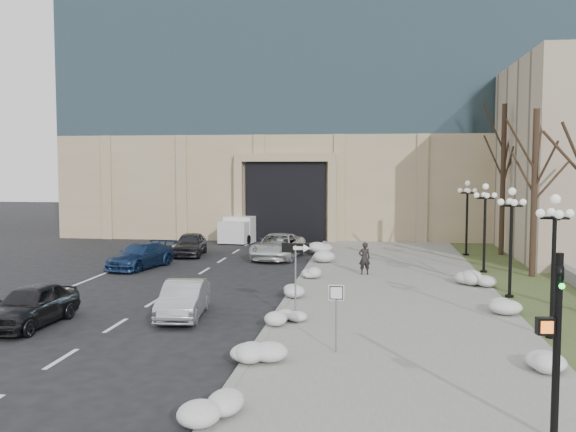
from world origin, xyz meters
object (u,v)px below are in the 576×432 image
Objects in this scene: car_c at (141,256)px; keep_sign at (336,304)px; box_truck at (244,228)px; one_way_sign at (300,257)px; lamppost_b at (511,228)px; pedestrian at (364,258)px; car_a at (31,305)px; traffic_signal at (555,351)px; lamppost_c at (485,216)px; lamppost_a at (554,247)px; car_b at (183,300)px; lamppost_d at (467,208)px; car_d at (278,246)px; car_e at (190,244)px.

car_c is 2.21× the size of keep_sign.
box_truck is 2.19× the size of one_way_sign.
one_way_sign is 0.60× the size of lamppost_b.
one_way_sign is 4.48m from keep_sign.
box_truck is (-9.31, 14.98, -0.02)m from pedestrian.
box_truck is 30.24m from keep_sign.
keep_sign is (10.92, -2.17, 0.83)m from car_a.
traffic_signal is (15.62, -7.72, 1.21)m from car_a.
keep_sign is at bearing -113.59° from lamppost_c.
keep_sign is 7.46m from lamppost_a.
pedestrian is 6.76m from lamppost_c.
car_b is at bearing 173.16° from lamppost_a.
lamppost_b reaches higher than box_truck.
car_c is (-5.79, 10.96, 0.01)m from car_b.
car_a is at bearing -71.32° from car_c.
car_a is 17.89m from lamppost_a.
one_way_sign is 19.86m from lamppost_d.
car_c is 22.50m from lamppost_a.
car_d is 1.15× the size of lamppost_d.
lamppost_a is at bearing 4.35° from car_a.
traffic_signal is 14.87m from lamppost_b.
lamppost_a reaches higher than one_way_sign.
keep_sign is (11.75, -15.11, 0.89)m from car_c.
car_e is (-5.72, 0.58, -0.03)m from car_d.
car_b is at bearing 24.68° from car_a.
box_truck is (1.75, 8.59, 0.20)m from car_e.
lamppost_d is (0.00, 13.00, 0.00)m from lamppost_b.
car_a is 0.92× the size of car_c.
lamppost_c is 1.00× the size of lamppost_d.
pedestrian is (6.57, 9.82, 0.27)m from car_b.
traffic_signal is (15.16, -25.92, 1.22)m from car_e.
car_d is 5.75m from car_e.
lamppost_d is at bearing -16.71° from box_truck.
lamppost_b reaches higher than traffic_signal.
car_a is 26.88m from box_truck.
lamppost_b reaches higher than car_c.
car_a is 11.16m from keep_sign.
lamppost_b is (2.11, 14.67, 1.12)m from traffic_signal.
keep_sign reaches higher than car_a.
lamppost_b is at bearing 35.45° from one_way_sign.
pedestrian is 0.35× the size of lamppost_a.
lamppost_d reaches higher than car_a.
car_b is 22.18m from lamppost_d.
traffic_signal is at bearing -98.19° from lamppost_b.
car_a is 18.20m from car_e.
car_a is 16.51m from pedestrian.
box_truck is (-2.74, 24.81, 0.26)m from car_b.
car_e is 2.59× the size of pedestrian.
car_b is 0.96× the size of car_e.
pedestrian is 0.26× the size of box_truck.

